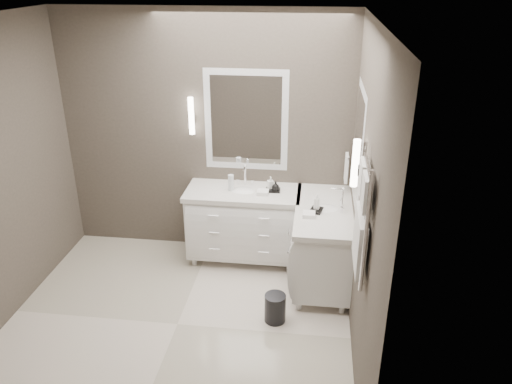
# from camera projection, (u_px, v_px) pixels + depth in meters

# --- Properties ---
(floor) EXTENTS (3.20, 3.00, 0.01)m
(floor) POSITION_uv_depth(u_px,v_px,m) (178.00, 325.00, 4.66)
(floor) COLOR silver
(floor) RESTS_ON ground
(ceiling) EXTENTS (3.20, 3.00, 0.01)m
(ceiling) POSITION_uv_depth(u_px,v_px,m) (153.00, 20.00, 3.54)
(ceiling) COLOR white
(ceiling) RESTS_ON wall_back
(wall_back) EXTENTS (3.20, 0.01, 2.70)m
(wall_back) POSITION_uv_depth(u_px,v_px,m) (206.00, 136.00, 5.47)
(wall_back) COLOR #49413A
(wall_back) RESTS_ON floor
(wall_front) EXTENTS (3.20, 0.01, 2.70)m
(wall_front) POSITION_uv_depth(u_px,v_px,m) (89.00, 305.00, 2.74)
(wall_front) COLOR #49413A
(wall_front) RESTS_ON floor
(wall_right) EXTENTS (0.01, 3.00, 2.70)m
(wall_right) POSITION_uv_depth(u_px,v_px,m) (365.00, 203.00, 3.93)
(wall_right) COLOR #49413A
(wall_right) RESTS_ON floor
(vanity_back) EXTENTS (1.24, 0.59, 0.97)m
(vanity_back) POSITION_uv_depth(u_px,v_px,m) (244.00, 220.00, 5.52)
(vanity_back) COLOR white
(vanity_back) RESTS_ON floor
(vanity_right) EXTENTS (0.59, 1.24, 0.97)m
(vanity_right) POSITION_uv_depth(u_px,v_px,m) (323.00, 240.00, 5.13)
(vanity_right) COLOR white
(vanity_right) RESTS_ON floor
(mirror_back) EXTENTS (0.90, 0.02, 1.10)m
(mirror_back) POSITION_uv_depth(u_px,v_px,m) (246.00, 121.00, 5.32)
(mirror_back) COLOR white
(mirror_back) RESTS_ON wall_back
(mirror_right) EXTENTS (0.02, 0.90, 1.10)m
(mirror_right) POSITION_uv_depth(u_px,v_px,m) (358.00, 146.00, 4.57)
(mirror_right) COLOR white
(mirror_right) RESTS_ON wall_right
(sconce_back) EXTENTS (0.06, 0.06, 0.40)m
(sconce_back) POSITION_uv_depth(u_px,v_px,m) (191.00, 117.00, 5.31)
(sconce_back) COLOR white
(sconce_back) RESTS_ON wall_back
(sconce_right) EXTENTS (0.06, 0.06, 0.40)m
(sconce_right) POSITION_uv_depth(u_px,v_px,m) (355.00, 164.00, 4.03)
(sconce_right) COLOR white
(sconce_right) RESTS_ON wall_right
(towel_bar_corner) EXTENTS (0.03, 0.22, 0.30)m
(towel_bar_corner) POSITION_uv_depth(u_px,v_px,m) (346.00, 167.00, 5.26)
(towel_bar_corner) COLOR white
(towel_bar_corner) RESTS_ON wall_right
(towel_ladder) EXTENTS (0.06, 0.58, 0.90)m
(towel_ladder) POSITION_uv_depth(u_px,v_px,m) (362.00, 222.00, 3.55)
(towel_ladder) COLOR white
(towel_ladder) RESTS_ON wall_right
(waste_bin) EXTENTS (0.20, 0.20, 0.28)m
(waste_bin) POSITION_uv_depth(u_px,v_px,m) (275.00, 308.00, 4.66)
(waste_bin) COLOR black
(waste_bin) RESTS_ON floor
(amenity_tray_back) EXTENTS (0.16, 0.12, 0.02)m
(amenity_tray_back) POSITION_uv_depth(u_px,v_px,m) (273.00, 190.00, 5.35)
(amenity_tray_back) COLOR black
(amenity_tray_back) RESTS_ON vanity_back
(amenity_tray_right) EXTENTS (0.15, 0.17, 0.02)m
(amenity_tray_right) POSITION_uv_depth(u_px,v_px,m) (316.00, 210.00, 4.91)
(amenity_tray_right) COLOR black
(amenity_tray_right) RESTS_ON vanity_right
(water_bottle) EXTENTS (0.08, 0.08, 0.18)m
(water_bottle) POSITION_uv_depth(u_px,v_px,m) (231.00, 183.00, 5.34)
(water_bottle) COLOR silver
(water_bottle) RESTS_ON vanity_back
(soap_bottle_a) EXTENTS (0.08, 0.08, 0.13)m
(soap_bottle_a) POSITION_uv_depth(u_px,v_px,m) (270.00, 183.00, 5.34)
(soap_bottle_a) COLOR white
(soap_bottle_a) RESTS_ON amenity_tray_back
(soap_bottle_b) EXTENTS (0.10, 0.10, 0.10)m
(soap_bottle_b) POSITION_uv_depth(u_px,v_px,m) (276.00, 186.00, 5.29)
(soap_bottle_b) COLOR black
(soap_bottle_b) RESTS_ON amenity_tray_back
(soap_bottle_c) EXTENTS (0.07, 0.07, 0.16)m
(soap_bottle_c) POSITION_uv_depth(u_px,v_px,m) (317.00, 202.00, 4.87)
(soap_bottle_c) COLOR white
(soap_bottle_c) RESTS_ON amenity_tray_right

